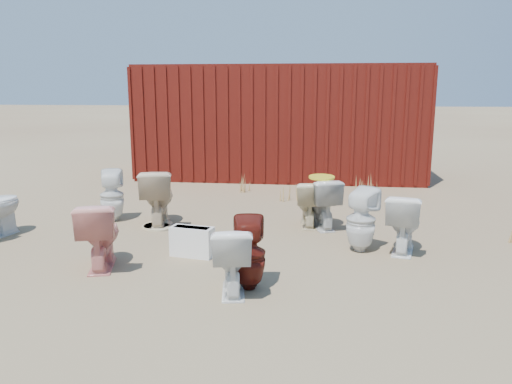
# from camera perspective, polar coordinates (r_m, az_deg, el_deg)

# --- Properties ---
(ground) EXTENTS (100.00, 100.00, 0.00)m
(ground) POSITION_cam_1_polar(r_m,az_deg,el_deg) (6.32, -0.66, -6.00)
(ground) COLOR brown
(ground) RESTS_ON ground
(shipping_container) EXTENTS (6.00, 2.40, 2.40)m
(shipping_container) POSITION_cam_1_polar(r_m,az_deg,el_deg) (11.21, 2.86, 8.04)
(shipping_container) COLOR #450D0B
(shipping_container) RESTS_ON ground
(toilet_front_pink) EXTENTS (0.59, 0.81, 0.74)m
(toilet_front_pink) POSITION_cam_1_polar(r_m,az_deg,el_deg) (5.70, -17.43, -4.64)
(toilet_front_pink) COLOR pink
(toilet_front_pink) RESTS_ON ground
(toilet_front_c) EXTENTS (0.47, 0.71, 0.67)m
(toilet_front_c) POSITION_cam_1_polar(r_m,az_deg,el_deg) (4.80, -2.73, -7.65)
(toilet_front_c) COLOR white
(toilet_front_c) RESTS_ON ground
(toilet_front_maroon) EXTENTS (0.37, 0.37, 0.72)m
(toilet_front_maroon) POSITION_cam_1_polar(r_m,az_deg,el_deg) (4.86, -0.82, -7.04)
(toilet_front_maroon) COLOR #5C170F
(toilet_front_maroon) RESTS_ON ground
(toilet_front_e) EXTENTS (0.55, 0.77, 0.71)m
(toilet_front_e) POSITION_cam_1_polar(r_m,az_deg,el_deg) (6.21, 16.53, -3.38)
(toilet_front_e) COLOR white
(toilet_front_e) RESTS_ON ground
(toilet_back_a) EXTENTS (0.43, 0.44, 0.76)m
(toilet_back_a) POSITION_cam_1_polar(r_m,az_deg,el_deg) (7.63, -16.14, -0.39)
(toilet_back_a) COLOR white
(toilet_back_a) RESTS_ON ground
(toilet_back_beige_left) EXTENTS (0.60, 0.87, 0.81)m
(toilet_back_beige_left) POSITION_cam_1_polar(r_m,az_deg,el_deg) (7.27, -11.17, -0.56)
(toilet_back_beige_left) COLOR beige
(toilet_back_beige_left) RESTS_ON ground
(toilet_back_beige_right) EXTENTS (0.41, 0.67, 0.66)m
(toilet_back_beige_right) POSITION_cam_1_polar(r_m,az_deg,el_deg) (7.10, 6.02, -1.31)
(toilet_back_beige_right) COLOR beige
(toilet_back_beige_right) RESTS_ON ground
(toilet_back_yellowlid) EXTENTS (0.61, 0.79, 0.71)m
(toilet_back_yellowlid) POSITION_cam_1_polar(r_m,az_deg,el_deg) (7.03, 7.44, -1.26)
(toilet_back_yellowlid) COLOR silver
(toilet_back_yellowlid) RESTS_ON ground
(toilet_back_e) EXTENTS (0.49, 0.49, 0.77)m
(toilet_back_e) POSITION_cam_1_polar(r_m,az_deg,el_deg) (6.09, 11.91, -3.14)
(toilet_back_e) COLOR white
(toilet_back_e) RESTS_ON ground
(yellow_lid) EXTENTS (0.36, 0.45, 0.02)m
(yellow_lid) POSITION_cam_1_polar(r_m,az_deg,el_deg) (6.96, 7.52, 1.70)
(yellow_lid) COLOR gold
(yellow_lid) RESTS_ON toilet_back_yellowlid
(loose_tank) EXTENTS (0.53, 0.29, 0.35)m
(loose_tank) POSITION_cam_1_polar(r_m,az_deg,el_deg) (5.89, -7.30, -5.64)
(loose_tank) COLOR white
(loose_tank) RESTS_ON ground
(loose_lid_near) EXTENTS (0.53, 0.60, 0.02)m
(loose_lid_near) POSITION_cam_1_polar(r_m,az_deg,el_deg) (7.28, -11.20, -3.71)
(loose_lid_near) COLOR #C5B98F
(loose_lid_near) RESTS_ON ground
(loose_lid_far) EXTENTS (0.58, 0.59, 0.02)m
(loose_lid_far) POSITION_cam_1_polar(r_m,az_deg,el_deg) (7.18, -11.23, -3.93)
(loose_lid_far) COLOR tan
(loose_lid_far) RESTS_ON ground
(weed_clump_a) EXTENTS (0.36, 0.36, 0.30)m
(weed_clump_a) POSITION_cam_1_polar(r_m,az_deg,el_deg) (9.87, -12.14, 1.13)
(weed_clump_a) COLOR olive
(weed_clump_a) RESTS_ON ground
(weed_clump_b) EXTENTS (0.32, 0.32, 0.25)m
(weed_clump_b) POSITION_cam_1_polar(r_m,az_deg,el_deg) (8.73, 3.79, -0.17)
(weed_clump_b) COLOR olive
(weed_clump_b) RESTS_ON ground
(weed_clump_c) EXTENTS (0.36, 0.36, 0.27)m
(weed_clump_c) POSITION_cam_1_polar(r_m,az_deg,el_deg) (9.04, 12.95, 0.05)
(weed_clump_c) COLOR olive
(weed_clump_c) RESTS_ON ground
(weed_clump_d) EXTENTS (0.30, 0.30, 0.29)m
(weed_clump_d) POSITION_cam_1_polar(r_m,az_deg,el_deg) (9.49, -1.23, 0.95)
(weed_clump_d) COLOR olive
(weed_clump_d) RESTS_ON ground
(weed_clump_e) EXTENTS (0.34, 0.34, 0.31)m
(weed_clump_e) POSITION_cam_1_polar(r_m,az_deg,el_deg) (9.66, 12.19, 0.93)
(weed_clump_e) COLOR olive
(weed_clump_e) RESTS_ON ground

